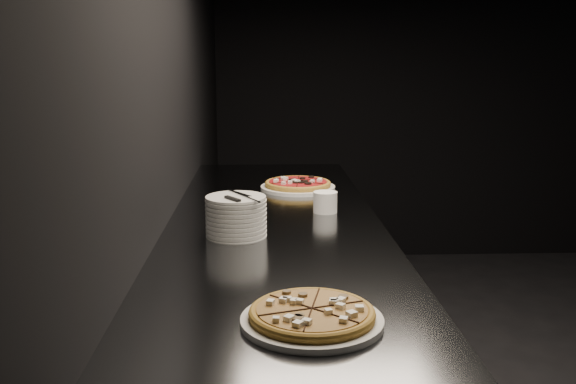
{
  "coord_description": "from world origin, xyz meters",
  "views": [
    {
      "loc": [
        -2.17,
        -2.16,
        1.48
      ],
      "look_at": [
        -2.08,
        0.08,
        1.01
      ],
      "focal_mm": 40.0,
      "sensor_mm": 36.0,
      "label": 1
    }
  ],
  "objects_px": {
    "ramekin": "(325,201)",
    "pizza_mushroom": "(312,316)",
    "plate_stack": "(236,216)",
    "cutlery": "(238,197)",
    "counter": "(275,344)",
    "pizza_tomato": "(298,185)"
  },
  "relations": [
    {
      "from": "counter",
      "to": "ramekin",
      "type": "distance_m",
      "value": 0.55
    },
    {
      "from": "pizza_mushroom",
      "to": "plate_stack",
      "type": "height_order",
      "value": "plate_stack"
    },
    {
      "from": "plate_stack",
      "to": "cutlery",
      "type": "distance_m",
      "value": 0.07
    },
    {
      "from": "counter",
      "to": "cutlery",
      "type": "bearing_deg",
      "value": -122.11
    },
    {
      "from": "counter",
      "to": "pizza_tomato",
      "type": "xyz_separation_m",
      "value": [
        0.11,
        0.55,
        0.48
      ]
    },
    {
      "from": "pizza_tomato",
      "to": "ramekin",
      "type": "distance_m",
      "value": 0.43
    },
    {
      "from": "pizza_mushroom",
      "to": "pizza_tomato",
      "type": "height_order",
      "value": "pizza_tomato"
    },
    {
      "from": "counter",
      "to": "plate_stack",
      "type": "relative_size",
      "value": 12.72
    },
    {
      "from": "plate_stack",
      "to": "ramekin",
      "type": "xyz_separation_m",
      "value": [
        0.31,
        0.3,
        -0.02
      ]
    },
    {
      "from": "pizza_tomato",
      "to": "cutlery",
      "type": "height_order",
      "value": "cutlery"
    },
    {
      "from": "counter",
      "to": "plate_stack",
      "type": "bearing_deg",
      "value": -125.94
    },
    {
      "from": "pizza_tomato",
      "to": "ramekin",
      "type": "xyz_separation_m",
      "value": [
        0.08,
        -0.42,
        0.02
      ]
    },
    {
      "from": "cutlery",
      "to": "ramekin",
      "type": "relative_size",
      "value": 2.23
    },
    {
      "from": "pizza_mushroom",
      "to": "counter",
      "type": "bearing_deg",
      "value": 94.13
    },
    {
      "from": "cutlery",
      "to": "ramekin",
      "type": "distance_m",
      "value": 0.45
    },
    {
      "from": "pizza_mushroom",
      "to": "ramekin",
      "type": "xyz_separation_m",
      "value": [
        0.13,
        1.01,
        0.02
      ]
    },
    {
      "from": "ramekin",
      "to": "pizza_mushroom",
      "type": "bearing_deg",
      "value": -97.12
    },
    {
      "from": "ramekin",
      "to": "cutlery",
      "type": "bearing_deg",
      "value": -133.87
    },
    {
      "from": "counter",
      "to": "ramekin",
      "type": "relative_size",
      "value": 27.7
    },
    {
      "from": "cutlery",
      "to": "plate_stack",
      "type": "bearing_deg",
      "value": 82.89
    },
    {
      "from": "pizza_tomato",
      "to": "cutlery",
      "type": "distance_m",
      "value": 0.78
    },
    {
      "from": "plate_stack",
      "to": "cutlery",
      "type": "bearing_deg",
      "value": -62.38
    }
  ]
}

